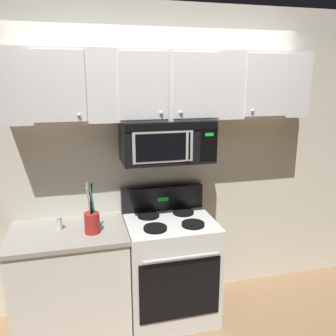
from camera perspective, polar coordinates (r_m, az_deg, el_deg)
name	(u,v)px	position (r m, az deg, el deg)	size (l,w,h in m)	color
back_wall	(160,160)	(3.24, -1.32, 1.28)	(5.20, 0.10, 2.70)	silver
stove_range	(170,266)	(3.23, 0.30, -15.63)	(0.76, 0.69, 1.12)	white
over_range_microwave	(166,141)	(2.95, -0.25, 4.47)	(0.76, 0.43, 0.35)	black
upper_cabinets	(166,85)	(2.94, -0.40, 13.24)	(2.50, 0.36, 0.55)	silver
counter_segment	(72,281)	(3.17, -15.31, -17.20)	(0.93, 0.65, 0.90)	white
utensil_crock_red	(92,220)	(2.84, -12.24, -8.28)	(0.12, 0.12, 0.40)	red
salt_shaker	(59,223)	(2.99, -17.24, -8.59)	(0.05, 0.05, 0.10)	white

